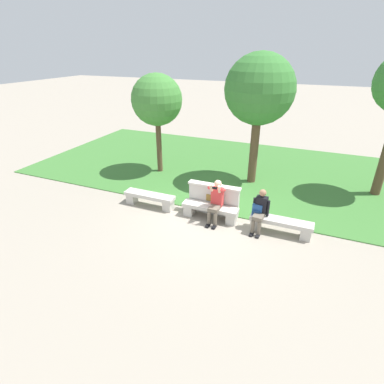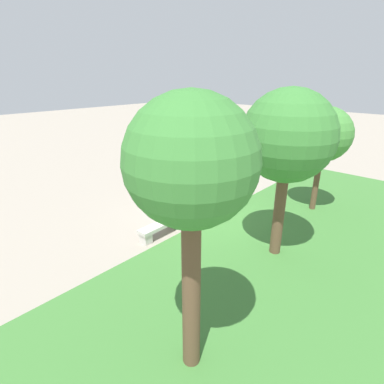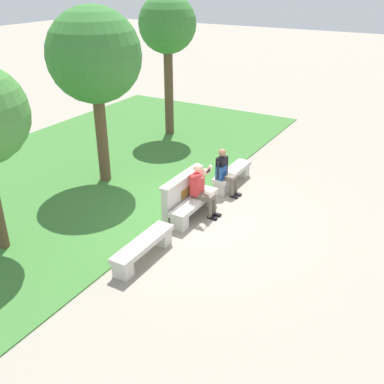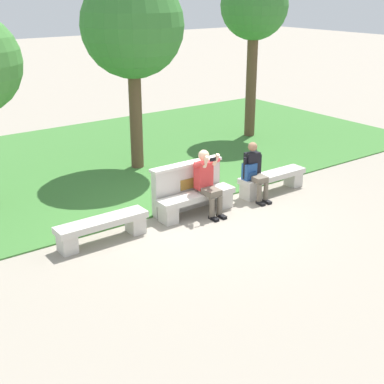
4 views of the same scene
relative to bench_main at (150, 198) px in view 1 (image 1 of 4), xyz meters
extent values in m
plane|color=gray|center=(2.13, 0.00, -0.29)|extent=(80.00, 80.00, 0.00)
cube|color=#3D7533|center=(2.13, 4.38, -0.28)|extent=(18.00, 8.00, 0.03)
cube|color=beige|center=(0.00, 0.00, 0.10)|extent=(1.74, 0.40, 0.12)
cube|color=beige|center=(-0.69, 0.00, -0.13)|extent=(0.28, 0.34, 0.33)
cube|color=beige|center=(0.69, 0.00, -0.13)|extent=(0.28, 0.34, 0.33)
cube|color=beige|center=(2.13, 0.00, 0.10)|extent=(1.74, 0.40, 0.12)
cube|color=beige|center=(1.44, 0.00, -0.13)|extent=(0.28, 0.34, 0.33)
cube|color=beige|center=(2.82, 0.00, -0.13)|extent=(0.28, 0.34, 0.33)
cube|color=beige|center=(4.26, 0.00, 0.10)|extent=(1.74, 0.40, 0.12)
cube|color=beige|center=(3.57, 0.00, -0.13)|extent=(0.28, 0.34, 0.33)
cube|color=beige|center=(4.95, 0.00, -0.13)|extent=(0.28, 0.34, 0.33)
cube|color=beige|center=(2.13, 0.34, 0.18)|extent=(1.60, 0.18, 0.95)
cube|color=beige|center=(2.13, 0.34, 0.69)|extent=(1.66, 0.24, 0.06)
cube|color=olive|center=(2.13, 0.24, 0.30)|extent=(0.44, 0.02, 0.22)
cube|color=black|center=(2.23, -0.45, -0.26)|extent=(0.10, 0.24, 0.06)
cylinder|color=#6B6051|center=(2.23, -0.38, -0.05)|extent=(0.11, 0.11, 0.42)
cube|color=black|center=(2.43, -0.45, -0.26)|extent=(0.10, 0.24, 0.06)
cylinder|color=#6B6051|center=(2.43, -0.38, -0.05)|extent=(0.11, 0.11, 0.42)
cube|color=#6B6051|center=(2.33, -0.19, 0.22)|extent=(0.31, 0.43, 0.12)
cube|color=#D83838|center=(2.34, 0.04, 0.50)|extent=(0.34, 0.23, 0.56)
sphere|color=beige|center=(2.34, 0.04, 0.92)|extent=(0.22, 0.22, 0.22)
cylinder|color=#D83838|center=(2.15, -0.06, 0.79)|extent=(0.10, 0.31, 0.21)
cylinder|color=beige|center=(2.21, -0.20, 0.87)|extent=(0.10, 0.19, 0.27)
cylinder|color=#D83838|center=(2.53, -0.06, 0.79)|extent=(0.10, 0.31, 0.21)
cylinder|color=beige|center=(2.46, -0.20, 0.87)|extent=(0.10, 0.19, 0.27)
cube|color=black|center=(2.33, -0.26, 0.91)|extent=(0.15, 0.01, 0.08)
cube|color=black|center=(3.53, -0.41, -0.26)|extent=(0.12, 0.23, 0.06)
cylinder|color=#6B6051|center=(3.54, -0.35, -0.05)|extent=(0.10, 0.10, 0.42)
cube|color=black|center=(3.71, -0.43, -0.26)|extent=(0.12, 0.23, 0.06)
cylinder|color=#6B6051|center=(3.72, -0.37, -0.05)|extent=(0.10, 0.10, 0.42)
cube|color=#6B6051|center=(3.64, -0.18, 0.22)|extent=(0.31, 0.42, 0.12)
cube|color=black|center=(3.66, 0.04, 0.48)|extent=(0.33, 0.22, 0.52)
sphere|color=#9E7051|center=(3.66, 0.04, 0.87)|extent=(0.20, 0.20, 0.20)
cylinder|color=black|center=(3.46, 0.03, 0.43)|extent=(0.08, 0.08, 0.48)
cylinder|color=black|center=(3.85, 0.01, 0.43)|extent=(0.08, 0.08, 0.48)
cube|color=#234C8C|center=(3.56, 0.01, 0.34)|extent=(0.28, 0.20, 0.36)
cube|color=navy|center=(3.56, -0.10, 0.26)|extent=(0.20, 0.06, 0.16)
torus|color=black|center=(3.56, 0.01, 0.54)|extent=(0.10, 0.02, 0.10)
cylinder|color=brown|center=(-1.15, 2.90, 0.90)|extent=(0.21, 0.21, 2.38)
sphere|color=#428438|center=(-1.15, 2.90, 2.68)|extent=(1.99, 1.99, 1.99)
cylinder|color=brown|center=(2.70, 3.29, 1.09)|extent=(0.31, 0.31, 2.77)
sphere|color=#387A33|center=(2.70, 3.29, 3.21)|extent=(2.46, 2.46, 2.46)
camera|label=1|loc=(4.71, -7.64, 4.53)|focal=28.00mm
camera|label=2|loc=(10.09, 6.64, 4.68)|focal=28.00mm
camera|label=3|loc=(-6.26, -4.80, 5.13)|focal=42.00mm
camera|label=4|loc=(-3.89, -8.05, 4.08)|focal=50.00mm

